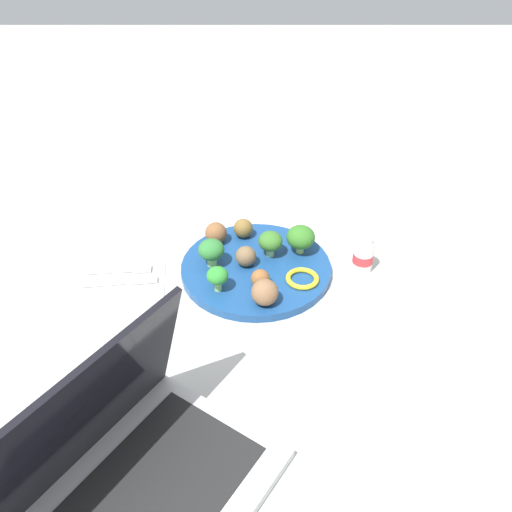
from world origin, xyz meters
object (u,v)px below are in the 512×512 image
(broccoli_floret_back_left, at_px, (217,276))
(meatball_far_rim, at_px, (246,255))
(meatball_front_left, at_px, (264,292))
(broccoli_floret_front_right, at_px, (212,249))
(broccoli_floret_back_right, at_px, (270,242))
(pepper_ring_center, at_px, (302,279))
(fork, at_px, (123,269))
(yogurt_bottle, at_px, (363,256))
(plate, at_px, (256,268))
(meatball_near_rim, at_px, (260,279))
(meatball_center, at_px, (216,233))
(broccoli_floret_near_rim, at_px, (301,237))
(laptop, at_px, (123,483))
(meatball_front_right, at_px, (243,228))
(napkin, at_px, (118,277))
(knife, at_px, (121,281))

(broccoli_floret_back_left, distance_m, meatball_far_rim, 0.09)
(meatball_front_left, bearing_deg, broccoli_floret_front_right, 130.93)
(broccoli_floret_front_right, relative_size, broccoli_floret_back_right, 1.05)
(broccoli_floret_front_right, height_order, pepper_ring_center, broccoli_floret_front_right)
(meatball_far_rim, relative_size, meatball_front_left, 0.84)
(fork, height_order, yogurt_bottle, yogurt_bottle)
(plate, bearing_deg, broccoli_floret_back_left, -132.46)
(meatball_near_rim, relative_size, yogurt_bottle, 0.47)
(meatball_near_rim, relative_size, meatball_far_rim, 0.87)
(fork, bearing_deg, meatball_center, 24.54)
(plate, distance_m, meatball_far_rim, 0.03)
(broccoli_floret_back_right, height_order, yogurt_bottle, yogurt_bottle)
(broccoli_floret_near_rim, xyz_separation_m, meatball_front_left, (-0.07, -0.15, -0.01))
(meatball_near_rim, xyz_separation_m, laptop, (-0.16, -0.38, 0.01))
(broccoli_floret_back_left, xyz_separation_m, broccoli_floret_front_right, (-0.02, 0.08, 0.00))
(broccoli_floret_back_right, relative_size, meatball_front_right, 1.32)
(broccoli_floret_front_right, xyz_separation_m, meatball_near_rim, (0.09, -0.07, -0.02))
(plate, relative_size, broccoli_floret_front_right, 5.22)
(meatball_far_rim, bearing_deg, yogurt_bottle, 0.46)
(broccoli_floret_front_right, bearing_deg, fork, -177.11)
(broccoli_floret_front_right, height_order, napkin, broccoli_floret_front_right)
(broccoli_floret_front_right, relative_size, napkin, 0.32)
(laptop, bearing_deg, broccoli_floret_near_rim, 63.93)
(meatball_center, xyz_separation_m, pepper_ring_center, (0.16, -0.12, -0.02))
(meatball_near_rim, distance_m, meatball_front_right, 0.16)
(yogurt_bottle, bearing_deg, pepper_ring_center, -155.45)
(broccoli_floret_near_rim, height_order, broccoli_floret_back_right, broccoli_floret_near_rim)
(broccoli_floret_front_right, bearing_deg, broccoli_floret_back_right, 13.18)
(laptop, bearing_deg, knife, 103.06)
(meatball_far_rim, bearing_deg, meatball_center, 130.58)
(meatball_far_rim, bearing_deg, fork, -177.91)
(broccoli_floret_front_right, bearing_deg, meatball_far_rim, -0.03)
(broccoli_floret_near_rim, height_order, meatball_near_rim, broccoli_floret_near_rim)
(broccoli_floret_back_left, xyz_separation_m, meatball_front_right, (0.04, 0.17, -0.01))
(broccoli_floret_back_right, xyz_separation_m, meatball_front_left, (-0.01, -0.14, -0.01))
(meatball_front_left, distance_m, napkin, 0.28)
(napkin, distance_m, yogurt_bottle, 0.46)
(meatball_near_rim, distance_m, yogurt_bottle, 0.20)
(broccoli_floret_back_left, xyz_separation_m, pepper_ring_center, (0.15, 0.03, -0.03))
(broccoli_floret_back_right, distance_m, napkin, 0.29)
(plate, distance_m, laptop, 0.47)
(napkin, bearing_deg, broccoli_floret_near_rim, 10.34)
(meatball_front_left, bearing_deg, napkin, 162.66)
(meatball_far_rim, distance_m, meatball_front_left, 0.12)
(napkin, bearing_deg, broccoli_floret_front_right, 8.91)
(meatball_far_rim, xyz_separation_m, napkin, (-0.24, -0.03, -0.03))
(knife, bearing_deg, meatball_near_rim, -5.10)
(meatball_near_rim, distance_m, napkin, 0.27)
(meatball_far_rim, distance_m, meatball_center, 0.09)
(knife, bearing_deg, laptop, -76.94)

